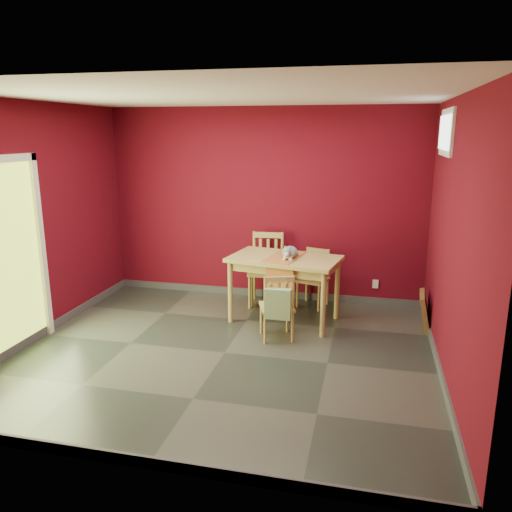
% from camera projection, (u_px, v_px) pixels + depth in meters
% --- Properties ---
extents(ground, '(4.50, 4.50, 0.00)m').
position_uv_depth(ground, '(225.00, 353.00, 5.48)').
color(ground, '#2D342D').
rests_on(ground, ground).
extents(room_shell, '(4.50, 4.50, 4.50)m').
position_uv_depth(room_shell, '(225.00, 348.00, 5.46)').
color(room_shell, '#530814').
rests_on(room_shell, ground).
extents(doorway, '(0.06, 1.01, 2.13)m').
position_uv_depth(doorway, '(12.00, 251.00, 5.31)').
color(doorway, '#B7D838').
rests_on(doorway, ground).
extents(window, '(0.05, 0.90, 0.50)m').
position_uv_depth(window, '(446.00, 132.00, 5.36)').
color(window, white).
rests_on(window, room_shell).
extents(outlet_plate, '(0.08, 0.02, 0.12)m').
position_uv_depth(outlet_plate, '(375.00, 284.00, 6.93)').
color(outlet_plate, silver).
rests_on(outlet_plate, room_shell).
extents(dining_table, '(1.46, 1.01, 0.84)m').
position_uv_depth(dining_table, '(285.00, 265.00, 6.25)').
color(dining_table, tan).
rests_on(dining_table, ground).
extents(table_runner, '(0.47, 0.79, 0.37)m').
position_uv_depth(table_runner, '(283.00, 264.00, 6.12)').
color(table_runner, '#A7612B').
rests_on(table_runner, dining_table).
extents(chair_far_left, '(0.50, 0.50, 1.00)m').
position_uv_depth(chair_far_left, '(267.00, 268.00, 6.94)').
color(chair_far_left, tan).
rests_on(chair_far_left, ground).
extents(chair_far_right, '(0.46, 0.46, 0.79)m').
position_uv_depth(chair_far_right, '(314.00, 277.00, 6.88)').
color(chair_far_right, tan).
rests_on(chair_far_right, ground).
extents(chair_near, '(0.48, 0.48, 0.80)m').
position_uv_depth(chair_near, '(277.00, 306.00, 5.75)').
color(chair_near, tan).
rests_on(chair_near, ground).
extents(tote_bag, '(0.29, 0.18, 0.42)m').
position_uv_depth(tote_bag, '(278.00, 304.00, 5.53)').
color(tote_bag, '#7CA76A').
rests_on(tote_bag, chair_near).
extents(cat, '(0.27, 0.43, 0.20)m').
position_uv_depth(cat, '(290.00, 250.00, 6.16)').
color(cat, slate).
rests_on(cat, table_runner).
extents(picture_frame, '(0.19, 0.47, 0.46)m').
position_uv_depth(picture_frame, '(425.00, 311.00, 6.08)').
color(picture_frame, brown).
rests_on(picture_frame, ground).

